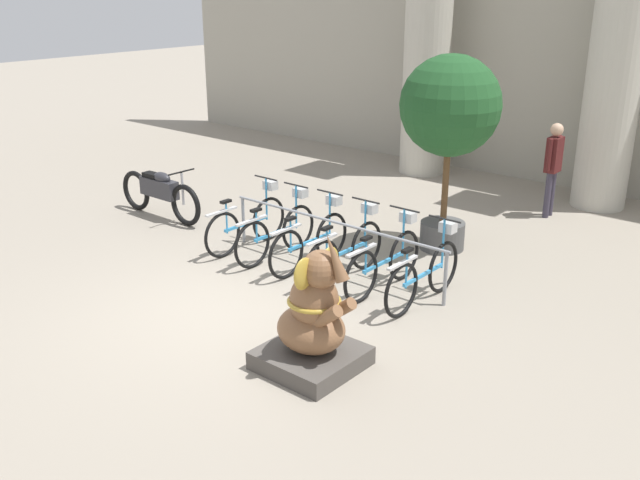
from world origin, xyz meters
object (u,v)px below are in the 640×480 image
bicycle_5 (425,273)px  potted_tree (450,114)px  bicycle_0 (248,222)px  bicycle_4 (385,261)px  elephant_statue (314,322)px  bicycle_3 (346,250)px  bicycle_1 (277,231)px  person_pedestrian (553,161)px  bicycle_2 (311,240)px  motorcycle (160,192)px

bicycle_5 → potted_tree: size_ratio=0.57×
bicycle_0 → bicycle_4: bearing=1.3°
potted_tree → elephant_statue: bearing=-78.4°
bicycle_3 → bicycle_0: bearing=-178.8°
bicycle_4 → elephant_statue: size_ratio=1.06×
bicycle_1 → elephant_statue: size_ratio=1.06×
elephant_statue → person_pedestrian: person_pedestrian is taller
bicycle_1 → potted_tree: bearing=48.7°
bicycle_0 → elephant_statue: (3.21, -2.16, 0.13)m
bicycle_2 → motorcycle: 3.58m
bicycle_0 → bicycle_3: 1.94m
bicycle_0 → bicycle_4: (2.59, 0.06, 0.00)m
bicycle_0 → bicycle_2: size_ratio=1.00×
bicycle_4 → bicycle_1: bearing=-178.0°
person_pedestrian → potted_tree: potted_tree is taller
bicycle_2 → person_pedestrian: 4.90m
person_pedestrian → elephant_statue: bearing=-88.1°
bicycle_4 → elephant_statue: 2.31m
bicycle_0 → bicycle_2: 1.29m
bicycle_0 → person_pedestrian: person_pedestrian is taller
bicycle_3 → potted_tree: size_ratio=0.57×
bicycle_0 → bicycle_5: same height
bicycle_4 → person_pedestrian: size_ratio=1.03×
bicycle_0 → bicycle_3: bearing=1.2°
bicycle_0 → bicycle_1: size_ratio=1.00×
bicycle_2 → bicycle_5: size_ratio=1.00×
bicycle_2 → bicycle_5: (1.94, 0.02, 0.00)m
bicycle_0 → potted_tree: bearing=39.5°
bicycle_5 → motorcycle: (-5.52, 0.04, 0.05)m
bicycle_1 → elephant_statue: bearing=-40.0°
bicycle_1 → bicycle_4: (1.94, 0.07, 0.00)m
bicycle_4 → elephant_statue: elephant_statue is taller
motorcycle → potted_tree: potted_tree is taller
elephant_statue → potted_tree: size_ratio=0.54×
bicycle_5 → person_pedestrian: 4.60m
bicycle_5 → person_pedestrian: person_pedestrian is taller
bicycle_1 → bicycle_5: same height
bicycle_1 → potted_tree: 3.12m
bicycle_2 → bicycle_5: 1.94m
bicycle_4 → bicycle_5: bearing=-1.8°
bicycle_0 → bicycle_1: same height
bicycle_2 → bicycle_3: (0.65, 0.02, 0.00)m
person_pedestrian → potted_tree: bearing=-103.1°
bicycle_3 → bicycle_4: bearing=1.7°
elephant_statue → motorcycle: bearing=157.9°
bicycle_5 → elephant_statue: (-0.03, -2.20, 0.13)m
bicycle_1 → bicycle_5: bearing=1.0°
bicycle_0 → bicycle_3: (1.94, 0.04, 0.00)m
bicycle_2 → bicycle_4: (1.29, 0.04, 0.00)m
bicycle_3 → elephant_statue: (1.27, -2.20, 0.13)m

